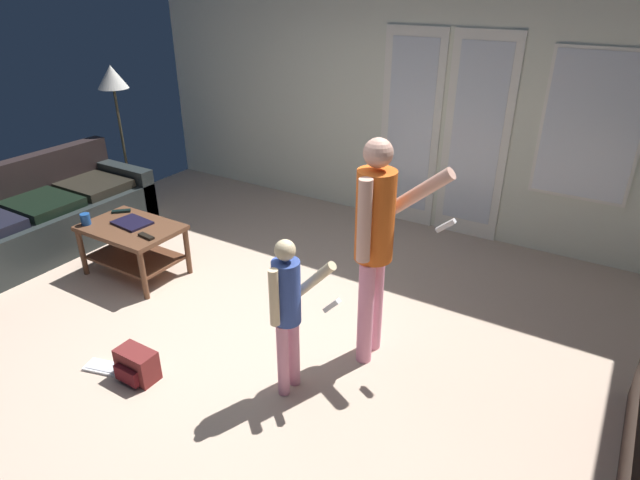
# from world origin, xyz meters

# --- Properties ---
(ground_plane) EXTENTS (6.33, 5.53, 0.02)m
(ground_plane) POSITION_xyz_m (0.00, 0.00, -0.01)
(ground_plane) COLOR #CCAF98
(wall_back_with_doors) EXTENTS (6.33, 0.09, 2.80)m
(wall_back_with_doors) POSITION_xyz_m (0.09, 2.73, 1.36)
(wall_back_with_doors) COLOR silver
(wall_back_with_doors) RESTS_ON ground_plane
(leather_couch) EXTENTS (0.89, 2.14, 0.85)m
(leather_couch) POSITION_xyz_m (-2.65, 0.16, 0.30)
(leather_couch) COLOR #252B2B
(leather_couch) RESTS_ON ground_plane
(coffee_table) EXTENTS (0.88, 0.59, 0.49)m
(coffee_table) POSITION_xyz_m (-1.41, 0.26, 0.35)
(coffee_table) COLOR brown
(coffee_table) RESTS_ON ground_plane
(person_adult) EXTENTS (0.60, 0.46, 1.62)m
(person_adult) POSITION_xyz_m (0.96, 0.34, 0.97)
(person_adult) COLOR pink
(person_adult) RESTS_ON ground_plane
(person_child) EXTENTS (0.41, 0.30, 1.11)m
(person_child) POSITION_xyz_m (0.68, -0.27, 0.67)
(person_child) COLOR pink
(person_child) RESTS_ON ground_plane
(floor_lamp) EXTENTS (0.34, 0.34, 1.60)m
(floor_lamp) POSITION_xyz_m (-2.95, 1.51, 1.38)
(floor_lamp) COLOR #32332D
(floor_lamp) RESTS_ON ground_plane
(backpack) EXTENTS (0.28, 0.20, 0.22)m
(backpack) POSITION_xyz_m (-0.28, -0.74, 0.11)
(backpack) COLOR maroon
(backpack) RESTS_ON ground_plane
(loose_keyboard) EXTENTS (0.46, 0.24, 0.02)m
(loose_keyboard) POSITION_xyz_m (-0.48, -0.78, 0.01)
(loose_keyboard) COLOR white
(loose_keyboard) RESTS_ON ground_plane
(laptop_closed) EXTENTS (0.35, 0.27, 0.02)m
(laptop_closed) POSITION_xyz_m (-1.44, 0.30, 0.50)
(laptop_closed) COLOR black
(laptop_closed) RESTS_ON coffee_table
(cup_near_edge) EXTENTS (0.08, 0.08, 0.10)m
(cup_near_edge) POSITION_xyz_m (-1.78, 0.08, 0.54)
(cup_near_edge) COLOR #1C478F
(cup_near_edge) RESTS_ON coffee_table
(tv_remote_black) EXTENTS (0.17, 0.07, 0.02)m
(tv_remote_black) POSITION_xyz_m (-1.11, 0.17, 0.50)
(tv_remote_black) COLOR black
(tv_remote_black) RESTS_ON coffee_table
(dvd_remote_slim) EXTENTS (0.16, 0.15, 0.02)m
(dvd_remote_slim) POSITION_xyz_m (-1.73, 0.43, 0.50)
(dvd_remote_slim) COLOR black
(dvd_remote_slim) RESTS_ON coffee_table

